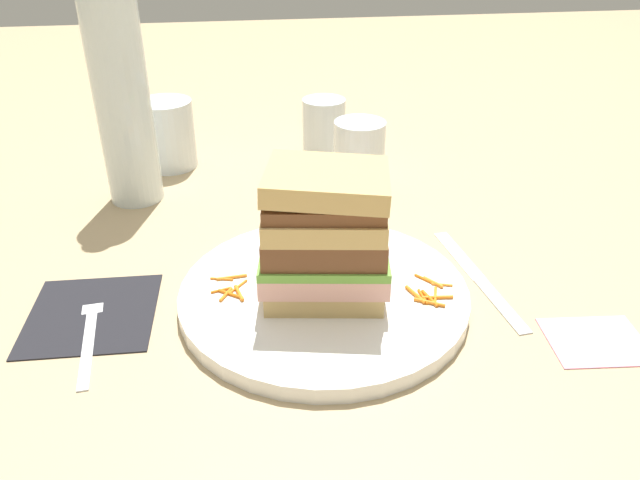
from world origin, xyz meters
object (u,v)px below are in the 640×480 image
at_px(knife, 480,280).
at_px(empty_tumbler_1, 167,134).
at_px(empty_tumbler_0, 324,129).
at_px(main_plate, 324,296).
at_px(water_bottle, 121,89).
at_px(napkin_pink, 596,341).
at_px(sandwich, 325,235).
at_px(napkin_dark, 92,313).
at_px(juice_glass, 359,162).
at_px(fork, 90,324).

distance_m(knife, empty_tumbler_1, 0.51).
bearing_deg(empty_tumbler_0, main_plate, -98.31).
relative_size(water_bottle, napkin_pink, 3.69).
bearing_deg(sandwich, napkin_dark, 176.79).
bearing_deg(juice_glass, knife, -69.81).
height_order(sandwich, knife, sandwich).
bearing_deg(juice_glass, main_plate, -108.46).
relative_size(napkin_dark, empty_tumbler_0, 1.38).
height_order(fork, knife, fork).
relative_size(juice_glass, water_bottle, 0.30).
distance_m(empty_tumbler_0, napkin_pink, 0.51).
xyz_separation_m(water_bottle, empty_tumbler_0, (0.27, 0.10, -0.10)).
relative_size(sandwich, juice_glass, 1.36).
distance_m(sandwich, napkin_pink, 0.27).
bearing_deg(fork, empty_tumbler_1, 82.58).
relative_size(fork, juice_glass, 1.67).
distance_m(main_plate, knife, 0.17).
bearing_deg(knife, napkin_dark, -179.53).
distance_m(knife, napkin_pink, 0.13).
xyz_separation_m(fork, water_bottle, (0.01, 0.28, 0.14)).
bearing_deg(napkin_dark, sandwich, -3.21).
height_order(juice_glass, water_bottle, water_bottle).
height_order(sandwich, napkin_dark, sandwich).
relative_size(main_plate, fork, 1.73).
bearing_deg(water_bottle, empty_tumbler_1, 70.69).
bearing_deg(empty_tumbler_0, juice_glass, -77.03).
relative_size(water_bottle, empty_tumbler_0, 3.57).
xyz_separation_m(napkin_dark, empty_tumbler_1, (0.05, 0.37, 0.05)).
xyz_separation_m(sandwich, napkin_pink, (0.24, -0.10, -0.08)).
height_order(fork, water_bottle, water_bottle).
xyz_separation_m(napkin_dark, water_bottle, (0.02, 0.26, 0.15)).
relative_size(knife, empty_tumbler_0, 2.18).
xyz_separation_m(sandwich, knife, (0.17, 0.02, -0.08)).
bearing_deg(empty_tumbler_0, empty_tumbler_1, 179.32).
bearing_deg(napkin_pink, napkin_dark, 166.99).
distance_m(fork, knife, 0.40).
bearing_deg(main_plate, napkin_pink, -21.68).
bearing_deg(empty_tumbler_1, juice_glass, -26.29).
relative_size(napkin_dark, water_bottle, 0.39).
bearing_deg(napkin_dark, empty_tumbler_1, 81.81).
relative_size(sandwich, napkin_pink, 1.52).
height_order(main_plate, knife, main_plate).
xyz_separation_m(fork, knife, (0.40, 0.03, -0.00)).
xyz_separation_m(water_bottle, empty_tumbler_1, (0.04, 0.11, -0.10)).
bearing_deg(main_plate, empty_tumbler_0, 81.69).
relative_size(sandwich, empty_tumbler_1, 1.37).
bearing_deg(main_plate, juice_glass, 71.54).
bearing_deg(sandwich, fork, -177.64).
bearing_deg(main_plate, knife, 5.41).
relative_size(empty_tumbler_0, empty_tumbler_1, 0.93).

